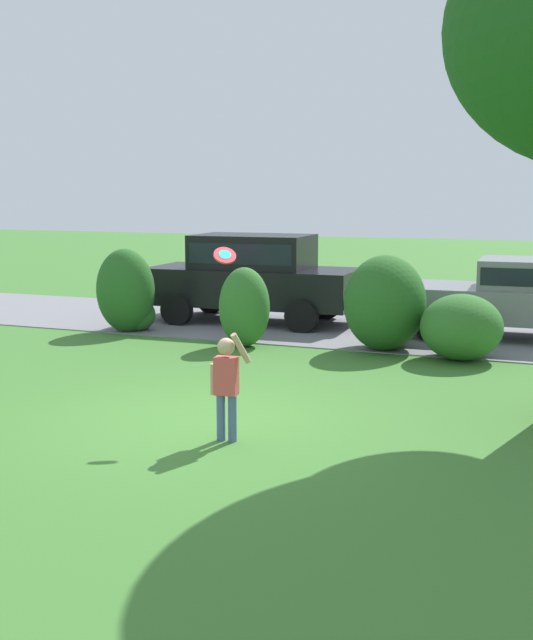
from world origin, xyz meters
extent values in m
plane|color=#3D752D|center=(0.00, 0.00, 0.00)|extent=(80.00, 80.00, 0.00)
cube|color=slate|center=(0.00, 7.04, 0.01)|extent=(28.00, 4.40, 0.02)
ellipsoid|color=#286023|center=(-4.33, 5.12, 0.85)|extent=(1.23, 1.04, 1.70)
ellipsoid|color=#286023|center=(-4.16, 5.28, 0.34)|extent=(0.75, 0.75, 0.67)
ellipsoid|color=#33702B|center=(-1.46, 4.55, 0.74)|extent=(0.94, 0.93, 1.47)
ellipsoid|color=#286023|center=(1.03, 5.16, 0.86)|extent=(1.47, 1.62, 1.72)
ellipsoid|color=#33702B|center=(2.44, 4.80, 0.57)|extent=(1.40, 1.43, 1.13)
cube|color=gray|center=(2.96, 7.25, 0.68)|extent=(4.27, 2.00, 0.64)
cube|color=gray|center=(3.28, 7.26, 1.28)|extent=(1.74, 1.68, 0.56)
cube|color=black|center=(3.28, 7.26, 1.28)|extent=(1.61, 1.70, 0.34)
cylinder|color=black|center=(1.70, 6.26, 0.30)|extent=(0.61, 0.24, 0.60)
cylinder|color=black|center=(1.62, 8.14, 0.30)|extent=(0.61, 0.24, 0.60)
cube|color=black|center=(0.82, 7.16, 0.52)|extent=(0.19, 1.75, 0.20)
cube|color=black|center=(-2.37, 7.17, 0.80)|extent=(4.56, 2.00, 0.80)
cube|color=black|center=(-2.37, 7.17, 1.56)|extent=(2.53, 1.71, 0.72)
cube|color=black|center=(-2.37, 7.17, 1.56)|extent=(2.34, 1.72, 0.43)
cylinder|color=black|center=(-3.73, 6.18, 0.34)|extent=(0.69, 0.24, 0.68)
cylinder|color=black|center=(-3.79, 8.06, 0.34)|extent=(0.69, 0.24, 0.68)
cylinder|color=black|center=(-0.94, 6.28, 0.34)|extent=(0.69, 0.24, 0.68)
cylinder|color=black|center=(-1.01, 8.16, 0.34)|extent=(0.69, 0.24, 0.68)
cube|color=black|center=(-4.65, 7.09, 0.60)|extent=(0.18, 1.75, 0.20)
cube|color=black|center=(-0.08, 7.25, 0.60)|extent=(0.18, 1.75, 0.20)
cylinder|color=#4C608C|center=(0.51, -0.80, 0.28)|extent=(0.10, 0.10, 0.55)
cylinder|color=#4C608C|center=(0.65, -0.79, 0.28)|extent=(0.10, 0.10, 0.55)
cube|color=#DB4C4C|center=(0.58, -0.80, 0.77)|extent=(0.27, 0.18, 0.44)
sphere|color=tan|center=(0.58, -0.80, 1.11)|extent=(0.20, 0.20, 0.20)
cylinder|color=tan|center=(0.74, -0.73, 1.09)|extent=(0.19, 0.25, 0.39)
cylinder|color=tan|center=(0.42, -0.81, 0.72)|extent=(0.07, 0.07, 0.36)
cylinder|color=red|center=(0.19, 0.05, 2.07)|extent=(0.32, 0.25, 0.27)
cylinder|color=#1EB7B2|center=(0.19, 0.05, 2.07)|extent=(0.18, 0.15, 0.16)
camera|label=1|loc=(4.29, -8.99, 2.86)|focal=45.30mm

